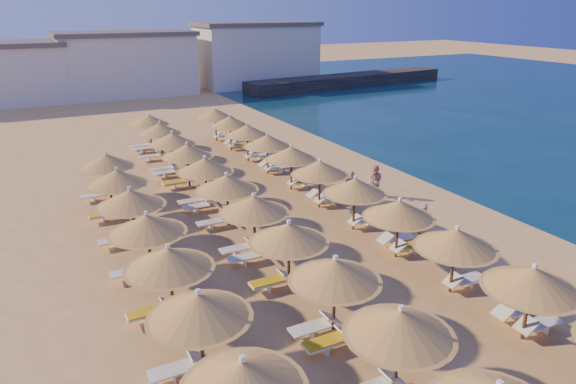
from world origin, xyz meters
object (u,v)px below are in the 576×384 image
parasol_row_east (337,177)px  parasol_row_west (240,194)px  beachgoer_b (375,182)px  jetty (349,80)px  beachgoer_a (422,223)px  beachgoer_c (352,185)px

parasol_row_east → parasol_row_west: (-5.12, 0.00, 0.00)m
beachgoer_b → parasol_row_east: bearing=-82.7°
beachgoer_b → jetty: bearing=132.7°
parasol_row_west → beachgoer_a: bearing=-30.8°
jetty → beachgoer_b: (-22.20, -36.16, 0.17)m
beachgoer_b → beachgoer_a: bearing=-31.8°
jetty → parasol_row_east: parasol_row_east is taller
parasol_row_west → parasol_row_east: bearing=0.0°
parasol_row_east → beachgoer_c: 3.14m
parasol_row_west → beachgoer_c: bearing=14.1°
parasol_row_east → parasol_row_west: 5.12m
jetty → parasol_row_east: (-25.72, -37.67, 1.38)m
jetty → beachgoer_a: (-23.83, -41.85, 0.17)m
beachgoer_c → beachgoer_b: size_ratio=0.88×
parasol_row_east → beachgoer_a: size_ratio=20.80×
parasol_row_east → beachgoer_a: parasol_row_east is taller
parasol_row_east → beachgoer_a: bearing=-65.7°
jetty → parasol_row_east: size_ratio=0.78×
parasol_row_west → beachgoer_a: (7.01, -4.19, -1.21)m
parasol_row_west → beachgoer_b: size_ratio=20.94×
jetty → beachgoer_c: 42.88m
beachgoer_a → beachgoer_b: 5.92m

